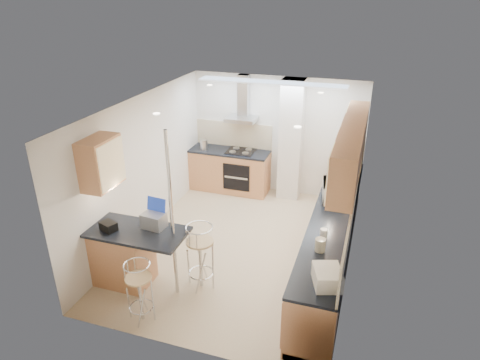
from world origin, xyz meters
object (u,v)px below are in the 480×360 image
(bar_stool_near, at_px, (140,292))
(bar_stool_end, at_px, (200,257))
(laptop, at_px, (154,221))
(bread_bin, at_px, (327,277))
(microwave, at_px, (334,191))

(bar_stool_near, bearing_deg, bar_stool_end, 73.58)
(laptop, relative_size, bread_bin, 0.82)
(microwave, xyz_separation_m, laptop, (-2.35, -1.74, -0.02))
(bar_stool_end, bearing_deg, laptop, 120.47)
(bread_bin, bearing_deg, laptop, 150.48)
(microwave, relative_size, bar_stool_end, 0.53)
(bar_stool_end, distance_m, bread_bin, 2.03)
(microwave, bearing_deg, bread_bin, 177.06)
(microwave, xyz_separation_m, bar_stool_end, (-1.68, -1.66, -0.56))
(microwave, distance_m, bread_bin, 2.26)
(microwave, height_order, bar_stool_near, microwave)
(microwave, relative_size, bar_stool_near, 0.60)
(microwave, height_order, bread_bin, microwave)
(bread_bin, bearing_deg, bar_stool_near, 169.23)
(bar_stool_end, bearing_deg, microwave, -22.22)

